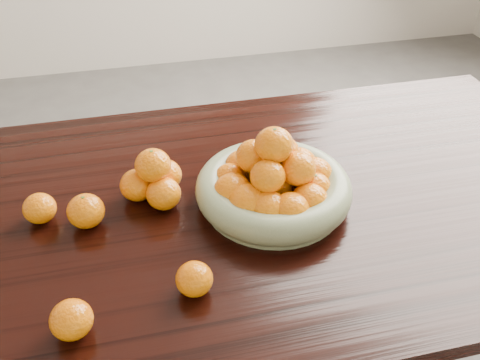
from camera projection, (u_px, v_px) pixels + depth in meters
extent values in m
cube|color=black|center=(219.00, 211.00, 1.31)|extent=(2.00, 1.00, 0.04)
cube|color=black|center=(438.00, 179.00, 2.04)|extent=(0.08, 0.08, 0.71)
cylinder|color=gray|center=(273.00, 199.00, 1.30)|extent=(0.34, 0.34, 0.02)
torus|color=gray|center=(273.00, 188.00, 1.28)|extent=(0.37, 0.37, 0.07)
ellipsoid|color=orange|center=(298.00, 165.00, 1.32)|extent=(0.09, 0.09, 0.09)
ellipsoid|color=orange|center=(281.00, 160.00, 1.35)|extent=(0.09, 0.09, 0.08)
ellipsoid|color=orange|center=(257.00, 161.00, 1.34)|extent=(0.09, 0.09, 0.08)
ellipsoid|color=orange|center=(242.00, 167.00, 1.32)|extent=(0.09, 0.09, 0.08)
ellipsoid|color=orange|center=(230.00, 179.00, 1.29)|extent=(0.08, 0.08, 0.07)
ellipsoid|color=orange|center=(233.00, 192.00, 1.24)|extent=(0.09, 0.09, 0.09)
ellipsoid|color=orange|center=(248.00, 203.00, 1.21)|extent=(0.09, 0.09, 0.09)
ellipsoid|color=orange|center=(268.00, 208.00, 1.19)|extent=(0.09, 0.09, 0.08)
ellipsoid|color=orange|center=(291.00, 211.00, 1.19)|extent=(0.09, 0.09, 0.08)
ellipsoid|color=orange|center=(309.00, 201.00, 1.22)|extent=(0.09, 0.09, 0.08)
ellipsoid|color=orange|center=(314.00, 188.00, 1.26)|extent=(0.08, 0.08, 0.08)
ellipsoid|color=orange|center=(314.00, 175.00, 1.29)|extent=(0.09, 0.09, 0.08)
ellipsoid|color=orange|center=(276.00, 184.00, 1.27)|extent=(0.09, 0.09, 0.08)
ellipsoid|color=orange|center=(281.00, 153.00, 1.28)|extent=(0.09, 0.09, 0.09)
ellipsoid|color=orange|center=(254.00, 156.00, 1.25)|extent=(0.08, 0.08, 0.08)
ellipsoid|color=orange|center=(268.00, 176.00, 1.19)|extent=(0.08, 0.08, 0.08)
ellipsoid|color=orange|center=(298.00, 169.00, 1.22)|extent=(0.09, 0.09, 0.08)
ellipsoid|color=orange|center=(274.00, 145.00, 1.21)|extent=(0.09, 0.09, 0.08)
ellipsoid|color=orange|center=(164.00, 194.00, 1.27)|extent=(0.08, 0.08, 0.08)
ellipsoid|color=orange|center=(165.00, 175.00, 1.33)|extent=(0.08, 0.08, 0.08)
ellipsoid|color=orange|center=(137.00, 185.00, 1.29)|extent=(0.08, 0.08, 0.08)
ellipsoid|color=orange|center=(153.00, 165.00, 1.26)|extent=(0.09, 0.09, 0.08)
ellipsoid|color=orange|center=(86.00, 211.00, 1.22)|extent=(0.09, 0.09, 0.08)
ellipsoid|color=orange|center=(71.00, 320.00, 0.97)|extent=(0.08, 0.08, 0.07)
ellipsoid|color=orange|center=(194.00, 279.00, 1.06)|extent=(0.08, 0.08, 0.07)
ellipsoid|color=orange|center=(40.00, 208.00, 1.23)|extent=(0.08, 0.08, 0.07)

